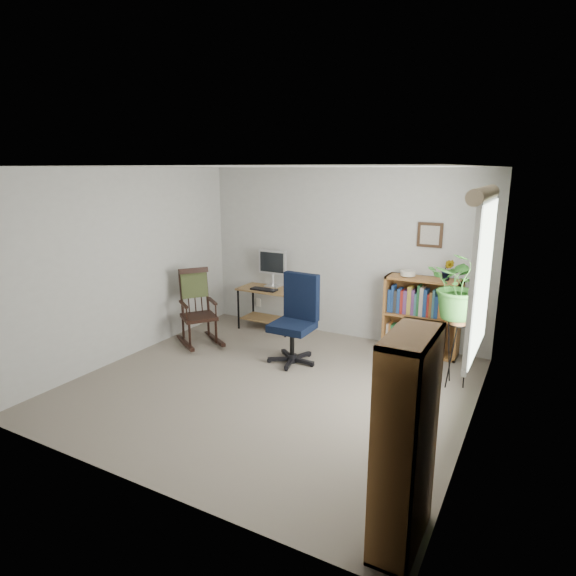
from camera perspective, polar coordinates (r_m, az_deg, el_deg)
The scene contains 18 objects.
floor at distance 5.54m, azimuth -2.01°, elevation -11.49°, with size 4.20×4.00×0.00m, color gray.
ceiling at distance 5.01m, azimuth -2.25°, elevation 14.17°, with size 4.20×4.00×0.00m, color silver.
wall_back at distance 6.91m, azimuth 6.36°, elevation 4.02°, with size 4.20×0.00×2.40m, color #B3B3AE.
wall_front at distance 3.64m, azimuth -18.43°, elevation -5.72°, with size 4.20×0.00×2.40m, color #B3B3AE.
wall_left at distance 6.45m, azimuth -18.43°, elevation 2.69°, with size 0.00×4.00×2.40m, color #B3B3AE.
wall_right at distance 4.49m, azimuth 21.66°, elevation -2.30°, with size 0.00×4.00×2.40m, color #B3B3AE.
window at distance 4.74m, azimuth 21.86°, elevation 0.99°, with size 0.12×1.20×1.50m, color white, non-canonical shape.
desk at distance 7.30m, azimuth -2.35°, elevation -2.48°, with size 0.88×0.49×0.63m, color olive, non-canonical shape.
monitor at distance 7.27m, azimuth -1.83°, elevation 2.32°, with size 0.46×0.16×0.56m, color silver, non-canonical shape.
keyboard at distance 7.11m, azimuth -2.87°, elevation -0.17°, with size 0.40×0.15×0.03m, color black.
office_chair at distance 5.97m, azimuth 0.49°, elevation -3.75°, with size 0.62×0.62×1.13m, color black, non-canonical shape.
rocking_chair at distance 6.74m, azimuth -10.56°, elevation -2.21°, with size 0.55×0.92×1.06m, color black, non-canonical shape.
low_bookshelf at distance 6.54m, azimuth 15.55°, elevation -3.20°, with size 0.96×0.32×1.02m, color #986231, non-canonical shape.
tall_bookshelf at distance 3.24m, azimuth 13.74°, elevation -17.35°, with size 0.27×0.63×1.44m, color #986231, non-canonical shape.
plant_stand at distance 5.69m, azimuth 19.24°, elevation -6.95°, with size 0.24×0.24×0.85m, color black, non-canonical shape.
spider_plant at distance 5.41m, azimuth 20.16°, elevation 3.96°, with size 1.69×1.88×1.46m, color #2A6322.
potted_plant_small at distance 6.36m, azimuth 18.35°, elevation 1.35°, with size 0.13×0.24×0.11m, color #2A6322.
framed_picture at distance 6.47m, azimuth 16.46°, elevation 6.04°, with size 0.32×0.04×0.32m, color black, non-canonical shape.
Camera 1 is at (2.55, -4.31, 2.38)m, focal length 30.00 mm.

